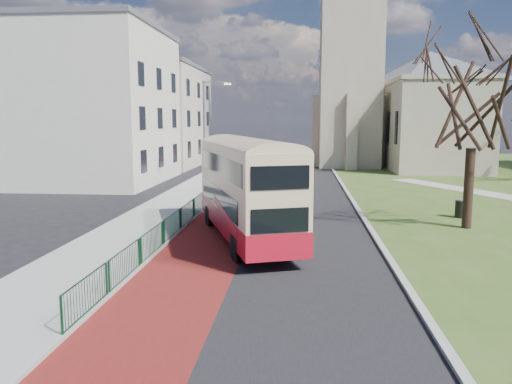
# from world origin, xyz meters

# --- Properties ---
(ground) EXTENTS (160.00, 160.00, 0.00)m
(ground) POSITION_xyz_m (0.00, 0.00, 0.00)
(ground) COLOR black
(ground) RESTS_ON ground
(road_carriageway) EXTENTS (9.00, 120.00, 0.01)m
(road_carriageway) POSITION_xyz_m (1.50, 20.00, 0.01)
(road_carriageway) COLOR black
(road_carriageway) RESTS_ON ground
(bus_lane) EXTENTS (3.40, 120.00, 0.01)m
(bus_lane) POSITION_xyz_m (-1.20, 20.00, 0.01)
(bus_lane) COLOR #591414
(bus_lane) RESTS_ON ground
(pavement_west) EXTENTS (4.00, 120.00, 0.12)m
(pavement_west) POSITION_xyz_m (-5.00, 20.00, 0.06)
(pavement_west) COLOR gray
(pavement_west) RESTS_ON ground
(kerb_west) EXTENTS (0.25, 120.00, 0.13)m
(kerb_west) POSITION_xyz_m (-3.00, 20.00, 0.07)
(kerb_west) COLOR #999993
(kerb_west) RESTS_ON ground
(kerb_east) EXTENTS (0.25, 80.00, 0.13)m
(kerb_east) POSITION_xyz_m (6.10, 22.00, 0.07)
(kerb_east) COLOR #999993
(kerb_east) RESTS_ON ground
(pedestrian_railing) EXTENTS (0.07, 24.00, 1.12)m
(pedestrian_railing) POSITION_xyz_m (-2.95, 4.00, 0.55)
(pedestrian_railing) COLOR #0D3A20
(pedestrian_railing) RESTS_ON ground
(gothic_church) EXTENTS (16.38, 18.00, 40.00)m
(gothic_church) POSITION_xyz_m (12.56, 38.00, 13.13)
(gothic_church) COLOR gray
(gothic_church) RESTS_ON ground
(street_block_near) EXTENTS (10.30, 14.30, 13.00)m
(street_block_near) POSITION_xyz_m (-14.00, 22.00, 6.51)
(street_block_near) COLOR beige
(street_block_near) RESTS_ON ground
(street_block_far) EXTENTS (10.30, 16.30, 11.50)m
(street_block_far) POSITION_xyz_m (-14.00, 38.00, 5.76)
(street_block_far) COLOR #B3AA97
(street_block_far) RESTS_ON ground
(streetlamp) EXTENTS (2.13, 0.18, 8.00)m
(streetlamp) POSITION_xyz_m (-4.35, 18.00, 4.59)
(streetlamp) COLOR gray
(streetlamp) RESTS_ON pavement_west
(bus) EXTENTS (5.68, 10.55, 4.32)m
(bus) POSITION_xyz_m (0.34, 2.43, 2.47)
(bus) COLOR #AB0F21
(bus) RESTS_ON ground
(winter_tree_near) EXTENTS (7.37, 7.37, 10.01)m
(winter_tree_near) POSITION_xyz_m (10.81, 5.70, 6.97)
(winter_tree_near) COLOR black
(winter_tree_near) RESTS_ON grass_green
(litter_bin) EXTENTS (0.68, 0.68, 0.99)m
(litter_bin) POSITION_xyz_m (11.33, 8.37, 0.54)
(litter_bin) COLOR black
(litter_bin) RESTS_ON grass_green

